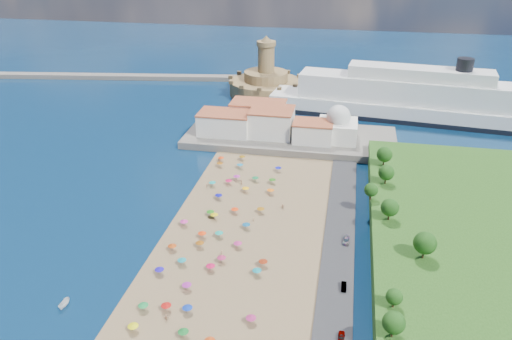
# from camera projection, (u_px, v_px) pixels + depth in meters

# --- Properties ---
(ground) EXTENTS (700.00, 700.00, 0.00)m
(ground) POSITION_uv_depth(u_px,v_px,m) (228.00, 227.00, 154.02)
(ground) COLOR #071938
(ground) RESTS_ON ground
(terrace) EXTENTS (90.00, 36.00, 3.00)m
(terrace) POSITION_uv_depth(u_px,v_px,m) (290.00, 138.00, 216.31)
(terrace) COLOR #59544C
(terrace) RESTS_ON ground
(jetty) EXTENTS (18.00, 70.00, 2.40)m
(jetty) POSITION_uv_depth(u_px,v_px,m) (256.00, 110.00, 251.14)
(jetty) COLOR #59544C
(jetty) RESTS_ON ground
(breakwater) EXTENTS (199.03, 34.77, 2.60)m
(breakwater) POSITION_uv_depth(u_px,v_px,m) (114.00, 77.00, 307.50)
(breakwater) COLOR #59544C
(breakwater) RESTS_ON ground
(waterfront_buildings) EXTENTS (57.00, 29.00, 11.00)m
(waterfront_buildings) POSITION_uv_depth(u_px,v_px,m) (261.00, 121.00, 216.32)
(waterfront_buildings) COLOR silver
(waterfront_buildings) RESTS_ON terrace
(domed_building) EXTENTS (16.00, 16.00, 15.00)m
(domed_building) POSITION_uv_depth(u_px,v_px,m) (338.00, 126.00, 207.92)
(domed_building) COLOR silver
(domed_building) RESTS_ON terrace
(fortress) EXTENTS (40.00, 40.00, 32.40)m
(fortress) POSITION_uv_depth(u_px,v_px,m) (266.00, 83.00, 275.32)
(fortress) COLOR #997B4C
(fortress) RESTS_ON ground
(cruise_ship) EXTENTS (142.70, 36.79, 30.85)m
(cruise_ship) POSITION_uv_depth(u_px,v_px,m) (416.00, 101.00, 238.09)
(cruise_ship) COLOR black
(cruise_ship) RESTS_ON ground
(beach_parasols) EXTENTS (31.91, 117.62, 2.20)m
(beach_parasols) POSITION_uv_depth(u_px,v_px,m) (215.00, 240.00, 143.65)
(beach_parasols) COLOR gray
(beach_parasols) RESTS_ON beach
(beachgoers) EXTENTS (32.36, 103.38, 1.87)m
(beachgoers) POSITION_uv_depth(u_px,v_px,m) (222.00, 229.00, 150.93)
(beachgoers) COLOR tan
(beachgoers) RESTS_ON beach
(moored_boats) EXTENTS (6.47, 22.96, 1.61)m
(moored_boats) POSITION_uv_depth(u_px,v_px,m) (50.00, 333.00, 112.15)
(moored_boats) COLOR white
(moored_boats) RESTS_ON ground
(parked_cars) EXTENTS (2.15, 43.17, 1.32)m
(parked_cars) POSITION_uv_depth(u_px,v_px,m) (344.00, 276.00, 129.98)
(parked_cars) COLOR gray
(parked_cars) RESTS_ON promenade
(hillside_trees) EXTENTS (18.03, 108.34, 7.60)m
(hillside_trees) POSITION_uv_depth(u_px,v_px,m) (394.00, 218.00, 139.24)
(hillside_trees) COLOR #382314
(hillside_trees) RESTS_ON hillside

